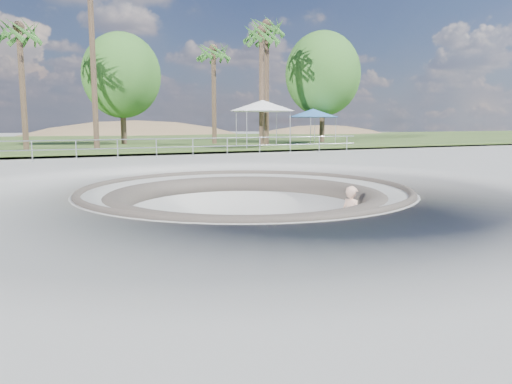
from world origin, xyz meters
TOP-DOWN VIEW (x-y plane):
  - ground at (0.00, 0.00)m, footprint 180.00×180.00m
  - skate_bowl at (0.00, 0.00)m, footprint 14.00×14.00m
  - grass_strip at (0.00, 34.00)m, footprint 180.00×36.00m
  - distant_hills at (3.78, 57.17)m, footprint 103.20×45.00m
  - safety_railing at (0.00, 12.00)m, footprint 25.00×0.06m
  - skateboard at (2.70, -1.84)m, footprint 0.75×0.49m
  - skater at (2.70, -1.84)m, footprint 0.59×0.80m
  - canopy_white at (8.97, 18.00)m, footprint 6.43×6.43m
  - canopy_blue at (15.14, 21.46)m, footprint 5.49×5.49m
  - palm_b at (-6.30, 21.34)m, footprint 2.60×2.60m
  - palm_d at (7.56, 24.17)m, footprint 2.60×2.60m
  - palm_e at (9.56, 19.42)m, footprint 2.60×2.60m
  - palm_f at (10.39, 20.31)m, footprint 2.60×2.60m
  - bushy_tree_mid at (0.79, 26.65)m, footprint 6.11×5.55m
  - bushy_tree_right at (17.40, 23.68)m, footprint 6.66×6.06m

SIDE VIEW (x-z plane):
  - distant_hills at x=3.78m, z-range -21.32..7.28m
  - skateboard at x=2.70m, z-range -1.88..-1.80m
  - skate_bowl at x=0.00m, z-range -3.88..0.22m
  - skater at x=2.70m, z-range -1.82..0.17m
  - ground at x=0.00m, z-range 0.00..0.00m
  - grass_strip at x=0.00m, z-range 0.16..0.28m
  - safety_railing at x=0.00m, z-range 0.18..1.20m
  - canopy_blue at x=15.14m, z-range 1.33..4.14m
  - canopy_white at x=8.97m, z-range 1.52..4.80m
  - bushy_tree_mid at x=0.79m, z-range 1.23..10.04m
  - bushy_tree_right at x=17.40m, z-range 1.33..10.94m
  - palm_d at x=7.56m, z-range 3.13..11.52m
  - palm_b at x=-6.30m, z-range 3.20..11.78m
  - palm_e at x=9.56m, z-range 3.47..12.68m
  - palm_f at x=10.39m, z-range 3.76..13.62m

